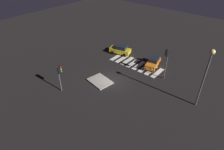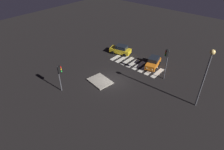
% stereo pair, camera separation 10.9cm
% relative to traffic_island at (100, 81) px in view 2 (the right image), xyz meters
% --- Properties ---
extents(ground_plane, '(80.00, 80.00, 0.00)m').
position_rel_traffic_island_xyz_m(ground_plane, '(-1.19, -1.29, -0.09)').
color(ground_plane, black).
extents(traffic_island, '(3.64, 2.96, 0.18)m').
position_rel_traffic_island_xyz_m(traffic_island, '(0.00, 0.00, 0.00)').
color(traffic_island, gray).
rests_on(traffic_island, ground).
extents(car_orange, '(2.33, 3.90, 1.61)m').
position_rel_traffic_island_xyz_m(car_orange, '(-3.66, -8.56, 0.70)').
color(car_orange, orange).
rests_on(car_orange, ground).
extents(car_yellow, '(3.96, 2.44, 1.62)m').
position_rel_traffic_island_xyz_m(car_yellow, '(3.12, -8.70, 0.71)').
color(car_yellow, gold).
rests_on(car_yellow, ground).
extents(traffic_light_north, '(0.54, 0.53, 3.80)m').
position_rel_traffic_island_xyz_m(traffic_light_north, '(2.41, 4.73, 2.80)').
color(traffic_light_north, '#47474C').
rests_on(traffic_light_north, ground).
extents(traffic_light_south, '(0.54, 0.54, 4.71)m').
position_rel_traffic_island_xyz_m(traffic_light_south, '(-6.53, -6.52, 3.47)').
color(traffic_light_south, '#47474C').
rests_on(traffic_light_south, ground).
extents(street_lamp, '(0.56, 0.56, 7.55)m').
position_rel_traffic_island_xyz_m(street_lamp, '(-12.29, -4.04, 5.07)').
color(street_lamp, '#47474C').
rests_on(street_lamp, ground).
extents(crosswalk_near, '(8.75, 3.20, 0.02)m').
position_rel_traffic_island_xyz_m(crosswalk_near, '(-1.19, -7.37, -0.08)').
color(crosswalk_near, silver).
rests_on(crosswalk_near, ground).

